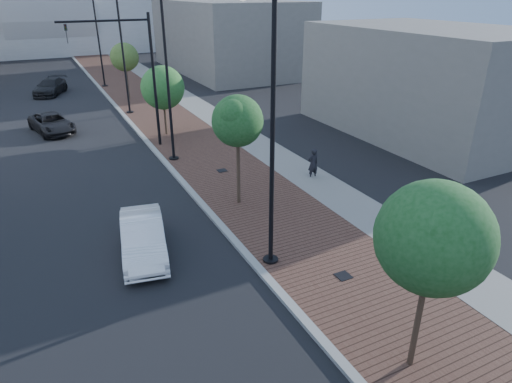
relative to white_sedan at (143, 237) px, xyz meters
name	(u,v)px	position (x,y,z in m)	size (l,w,h in m)	color
sidewalk	(148,95)	(6.88, 27.30, -0.66)	(7.00, 140.00, 0.12)	#4C2D23
concrete_strip	(175,92)	(9.58, 27.30, -0.66)	(2.40, 140.00, 0.13)	slate
curb	(109,99)	(3.38, 27.30, -0.65)	(0.30, 140.00, 0.14)	gray
white_sedan	(143,237)	(0.00, 0.00, 0.00)	(1.53, 4.40, 1.45)	white
dark_car_mid	(52,123)	(-1.95, 18.62, -0.07)	(2.16, 4.69, 1.30)	black
dark_car_far	(50,87)	(-1.18, 32.02, -0.01)	(2.01, 4.93, 1.43)	black
pedestrian	(313,164)	(9.76, 3.39, 0.11)	(0.61, 0.40, 1.67)	black
streetlight_1	(269,152)	(3.87, -2.70, 3.62)	(1.44, 0.56, 9.21)	black
streetlight_2	(167,77)	(3.98, 9.30, 4.09)	(1.72, 0.56, 9.28)	black
streetlight_3	(122,58)	(3.87, 21.30, 3.62)	(1.44, 0.56, 9.21)	black
streetlight_4	(98,38)	(3.98, 33.30, 4.09)	(1.72, 0.56, 9.28)	black
traffic_mast	(138,68)	(3.08, 12.30, 4.26)	(5.09, 0.20, 8.00)	black
tree_0	(434,237)	(5.03, -8.68, 3.23)	(2.74, 2.74, 5.34)	#382619
tree_1	(238,121)	(5.03, 2.32, 3.26)	(2.32, 2.26, 5.13)	#382619
tree_2	(163,88)	(5.03, 14.32, 2.54)	(2.86, 2.86, 4.70)	#382619
tree_3	(125,57)	(5.03, 26.32, 3.04)	(2.48, 2.44, 5.00)	#382619
convention_center	(44,10)	(1.38, 72.30, 5.28)	(50.00, 30.00, 50.00)	#A7ACB1
commercial_block_ne	(227,36)	(19.38, 37.30, 3.28)	(12.00, 22.00, 8.00)	slate
commercial_block_e	(428,81)	(21.38, 7.30, 2.78)	(10.00, 16.00, 7.00)	slate
utility_cover_1	(343,276)	(5.78, -4.70, -0.59)	(0.50, 0.50, 0.02)	black
utility_cover_2	(222,170)	(5.78, 6.30, -0.59)	(0.50, 0.50, 0.02)	black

